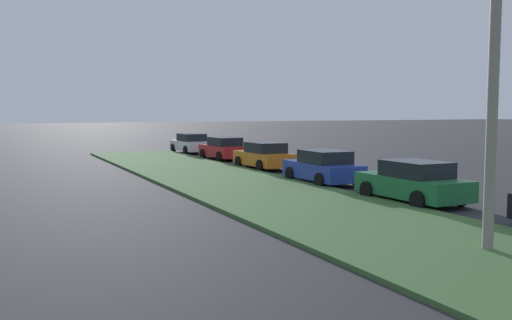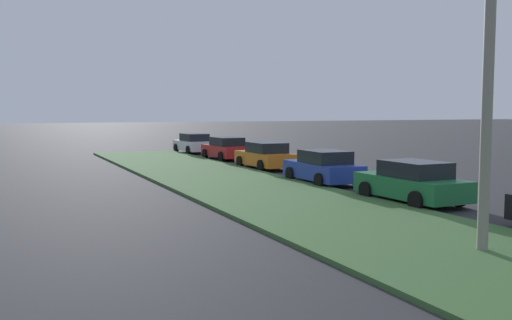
{
  "view_description": "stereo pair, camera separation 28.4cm",
  "coord_description": "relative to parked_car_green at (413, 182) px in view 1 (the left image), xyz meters",
  "views": [
    {
      "loc": [
        -2.79,
        17.77,
        3.22
      ],
      "look_at": [
        19.93,
        7.27,
        1.03
      ],
      "focal_mm": 40.15,
      "sensor_mm": 36.0,
      "label": 1
    },
    {
      "loc": [
        -2.91,
        17.51,
        3.22
      ],
      "look_at": [
        19.93,
        7.27,
        1.03
      ],
      "focal_mm": 40.15,
      "sensor_mm": 36.0,
      "label": 2
    }
  ],
  "objects": [
    {
      "name": "parked_car_blue",
      "position": [
        5.81,
        0.1,
        0.0
      ],
      "size": [
        4.34,
        2.09,
        1.47
      ],
      "rotation": [
        0.0,
        0.0,
        -0.02
      ],
      "color": "#23389E",
      "rests_on": "ground"
    },
    {
      "name": "streetlight",
      "position": [
        -6.34,
        2.91,
        3.67
      ],
      "size": [
        0.72,
        2.87,
        7.5
      ],
      "color": "gray",
      "rests_on": "ground"
    },
    {
      "name": "grass_median",
      "position": [
        -2.86,
        3.8,
        -0.66
      ],
      "size": [
        60.0,
        6.0,
        0.12
      ],
      "primitive_type": "cube",
      "color": "#3D6633",
      "rests_on": "ground"
    },
    {
      "name": "parked_car_red",
      "position": [
        19.05,
        -0.46,
        0.0
      ],
      "size": [
        4.38,
        2.18,
        1.47
      ],
      "rotation": [
        0.0,
        0.0,
        0.05
      ],
      "color": "red",
      "rests_on": "ground"
    },
    {
      "name": "parked_car_white",
      "position": [
        25.44,
        -0.32,
        0.0
      ],
      "size": [
        4.39,
        2.19,
        1.47
      ],
      "rotation": [
        0.0,
        0.0,
        0.05
      ],
      "color": "silver",
      "rests_on": "ground"
    },
    {
      "name": "parked_car_orange",
      "position": [
        12.53,
        -0.26,
        0.0
      ],
      "size": [
        4.34,
        2.1,
        1.47
      ],
      "rotation": [
        0.0,
        0.0,
        0.03
      ],
      "color": "orange",
      "rests_on": "ground"
    },
    {
      "name": "parked_car_green",
      "position": [
        0.0,
        0.0,
        0.0
      ],
      "size": [
        4.33,
        2.08,
        1.47
      ],
      "rotation": [
        0.0,
        0.0,
        0.02
      ],
      "color": "#1E6B38",
      "rests_on": "ground"
    }
  ]
}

